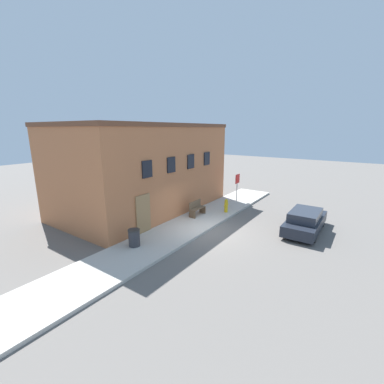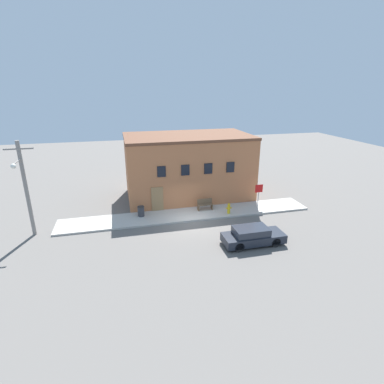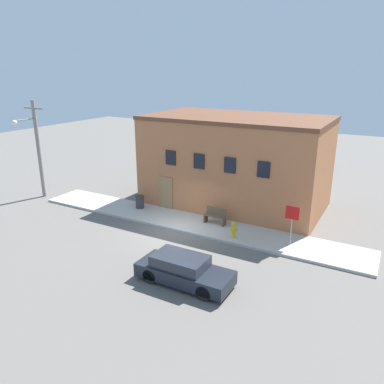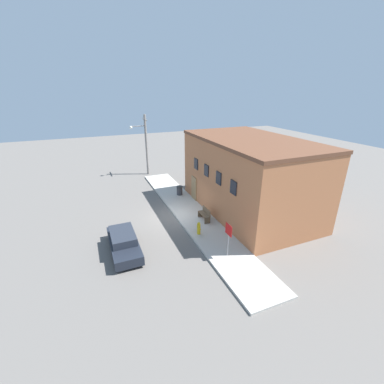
{
  "view_description": "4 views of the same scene",
  "coord_description": "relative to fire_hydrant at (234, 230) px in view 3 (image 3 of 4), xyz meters",
  "views": [
    {
      "loc": [
        -11.42,
        -6.8,
        5.51
      ],
      "look_at": [
        0.32,
        1.33,
        2.0
      ],
      "focal_mm": 24.0,
      "sensor_mm": 36.0,
      "label": 1
    },
    {
      "loc": [
        -5.14,
        -20.62,
        9.98
      ],
      "look_at": [
        0.32,
        1.33,
        2.0
      ],
      "focal_mm": 28.0,
      "sensor_mm": 36.0,
      "label": 2
    },
    {
      "loc": [
        10.16,
        -16.32,
        8.61
      ],
      "look_at": [
        0.32,
        1.33,
        2.0
      ],
      "focal_mm": 35.0,
      "sensor_mm": 36.0,
      "label": 3
    },
    {
      "loc": [
        16.97,
        -5.63,
        9.33
      ],
      "look_at": [
        0.32,
        1.33,
        2.0
      ],
      "focal_mm": 24.0,
      "sensor_mm": 36.0,
      "label": 4
    }
  ],
  "objects": [
    {
      "name": "ground_plane",
      "position": [
        -3.24,
        -0.6,
        -0.58
      ],
      "size": [
        80.0,
        80.0,
        0.0
      ],
      "primitive_type": "plane",
      "color": "#66605B"
    },
    {
      "name": "sidewalk",
      "position": [
        -3.24,
        0.73,
        -0.51
      ],
      "size": [
        20.46,
        2.66,
        0.14
      ],
      "color": "#BCB7AD",
      "rests_on": "ground"
    },
    {
      "name": "brick_building",
      "position": [
        -2.18,
        5.26,
        2.35
      ],
      "size": [
        11.38,
        6.53,
        5.87
      ],
      "color": "#B26B42",
      "rests_on": "ground"
    },
    {
      "name": "fire_hydrant",
      "position": [
        0.0,
        0.0,
        0.0
      ],
      "size": [
        0.49,
        0.23,
        0.89
      ],
      "color": "gold",
      "rests_on": "sidewalk"
    },
    {
      "name": "stop_sign",
      "position": [
        2.86,
        0.57,
        1.01
      ],
      "size": [
        0.68,
        0.06,
        2.08
      ],
      "color": "gray",
      "rests_on": "sidewalk"
    },
    {
      "name": "bench",
      "position": [
        -1.66,
        1.23,
        -0.0
      ],
      "size": [
        1.26,
        0.44,
        0.93
      ],
      "color": "brown",
      "rests_on": "sidewalk"
    },
    {
      "name": "trash_bin",
      "position": [
        -7.02,
        1.19,
        -0.03
      ],
      "size": [
        0.56,
        0.56,
        0.82
      ],
      "color": "#333338",
      "rests_on": "sidewalk"
    },
    {
      "name": "utility_pole",
      "position": [
        -14.67,
        -0.03,
        3.06
      ],
      "size": [
        1.8,
        1.85,
        6.72
      ],
      "color": "gray",
      "rests_on": "ground"
    },
    {
      "name": "parked_car",
      "position": [
        -0.17,
        -4.95,
        0.01
      ],
      "size": [
        4.13,
        1.6,
        1.23
      ],
      "color": "black",
      "rests_on": "ground"
    }
  ]
}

